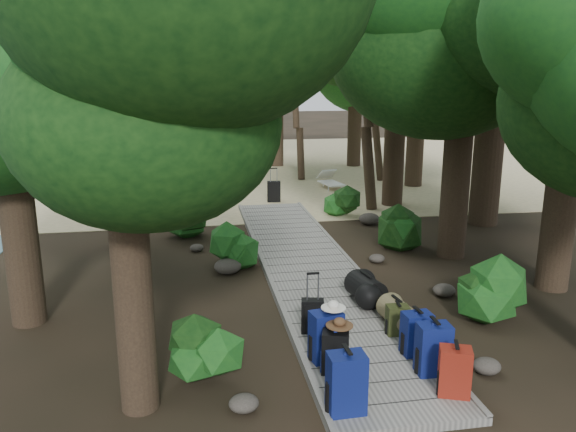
{
  "coord_description": "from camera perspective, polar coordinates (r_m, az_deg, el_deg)",
  "views": [
    {
      "loc": [
        -2.45,
        -10.44,
        4.08
      ],
      "look_at": [
        -0.3,
        1.84,
        1.0
      ],
      "focal_mm": 35.0,
      "sensor_mm": 36.0,
      "label": 1
    }
  ],
  "objects": [
    {
      "name": "ground",
      "position": [
        11.47,
        3.09,
        -6.98
      ],
      "size": [
        120.0,
        120.0,
        0.0
      ],
      "primitive_type": "plane",
      "color": "#2D2116",
      "rests_on": "ground"
    },
    {
      "name": "sand_beach",
      "position": [
        26.86,
        -4.6,
        5.11
      ],
      "size": [
        40.0,
        22.0,
        0.02
      ],
      "primitive_type": "cube",
      "color": "beige",
      "rests_on": "ground"
    },
    {
      "name": "boardwalk",
      "position": [
        12.37,
        2.05,
        -5.1
      ],
      "size": [
        2.0,
        12.0,
        0.12
      ],
      "primitive_type": "cube",
      "color": "gray",
      "rests_on": "ground"
    },
    {
      "name": "backpack_left_a",
      "position": [
        7.06,
        5.96,
        -16.25
      ],
      "size": [
        0.46,
        0.33,
        0.85
      ],
      "primitive_type": null,
      "rotation": [
        0.0,
        0.0,
        0.03
      ],
      "color": "navy",
      "rests_on": "boardwalk"
    },
    {
      "name": "backpack_left_b",
      "position": [
        7.92,
        4.83,
        -13.4
      ],
      "size": [
        0.42,
        0.35,
        0.67
      ],
      "primitive_type": null,
      "rotation": [
        0.0,
        0.0,
        -0.3
      ],
      "color": "black",
      "rests_on": "boardwalk"
    },
    {
      "name": "backpack_left_c",
      "position": [
        8.2,
        3.89,
        -11.81
      ],
      "size": [
        0.49,
        0.39,
        0.81
      ],
      "primitive_type": null,
      "rotation": [
        0.0,
        0.0,
        0.2
      ],
      "color": "navy",
      "rests_on": "boardwalk"
    },
    {
      "name": "backpack_right_a",
      "position": [
        7.69,
        16.58,
        -14.68
      ],
      "size": [
        0.47,
        0.4,
        0.71
      ],
      "primitive_type": null,
      "rotation": [
        0.0,
        0.0,
        -0.36
      ],
      "color": "maroon",
      "rests_on": "boardwalk"
    },
    {
      "name": "backpack_right_b",
      "position": [
        8.1,
        14.56,
        -12.69
      ],
      "size": [
        0.45,
        0.33,
        0.79
      ],
      "primitive_type": null,
      "rotation": [
        0.0,
        0.0,
        -0.04
      ],
      "color": "navy",
      "rests_on": "boardwalk"
    },
    {
      "name": "backpack_right_c",
      "position": [
        8.58,
        12.94,
        -11.34
      ],
      "size": [
        0.43,
        0.32,
        0.71
      ],
      "primitive_type": null,
      "rotation": [
        0.0,
        0.0,
        0.05
      ],
      "color": "navy",
      "rests_on": "boardwalk"
    },
    {
      "name": "backpack_right_d",
      "position": [
        9.17,
        11.06,
        -10.17
      ],
      "size": [
        0.36,
        0.27,
        0.52
      ],
      "primitive_type": null,
      "rotation": [
        0.0,
        0.0,
        -0.08
      ],
      "color": "#2E3915",
      "rests_on": "boardwalk"
    },
    {
      "name": "duffel_right_khaki",
      "position": [
        9.53,
        10.93,
        -9.55
      ],
      "size": [
        0.5,
        0.68,
        0.42
      ],
      "primitive_type": null,
      "rotation": [
        0.0,
        0.0,
        0.12
      ],
      "color": "olive",
      "rests_on": "boardwalk"
    },
    {
      "name": "duffel_right_black",
      "position": [
        10.34,
        7.89,
        -7.31
      ],
      "size": [
        0.63,
        0.86,
        0.49
      ],
      "primitive_type": null,
      "rotation": [
        0.0,
        0.0,
        0.19
      ],
      "color": "black",
      "rests_on": "boardwalk"
    },
    {
      "name": "suitcase_on_boardwalk",
      "position": [
        9.07,
        2.5,
        -10.1
      ],
      "size": [
        0.39,
        0.27,
        0.55
      ],
      "primitive_type": null,
      "rotation": [
        0.0,
        0.0,
        -0.21
      ],
      "color": "black",
      "rests_on": "boardwalk"
    },
    {
      "name": "lone_suitcase_on_sand",
      "position": [
        18.85,
        -1.45,
        2.5
      ],
      "size": [
        0.46,
        0.3,
        0.69
      ],
      "primitive_type": null,
      "rotation": [
        0.0,
        0.0,
        -0.11
      ],
      "color": "black",
      "rests_on": "sand_beach"
    },
    {
      "name": "hat_brown",
      "position": [
        7.8,
        5.26,
        -10.66
      ],
      "size": [
        0.38,
        0.38,
        0.11
      ],
      "primitive_type": null,
      "color": "#51351E",
      "rests_on": "backpack_left_b"
    },
    {
      "name": "hat_white",
      "position": [
        7.98,
        4.64,
        -8.92
      ],
      "size": [
        0.35,
        0.35,
        0.12
      ],
      "primitive_type": null,
      "color": "silver",
      "rests_on": "backpack_left_c"
    },
    {
      "name": "kayak",
      "position": [
        20.71,
        -12.52,
        2.69
      ],
      "size": [
        0.78,
        3.19,
        0.32
      ],
      "primitive_type": "ellipsoid",
      "rotation": [
        0.0,
        0.0,
        0.03
      ],
      "color": "red",
      "rests_on": "sand_beach"
    },
    {
      "name": "sun_lounger",
      "position": [
        21.23,
        4.45,
        3.66
      ],
      "size": [
        0.96,
        2.01,
        0.62
      ],
      "primitive_type": null,
      "rotation": [
        0.0,
        0.0,
        0.18
      ],
      "color": "silver",
      "rests_on": "sand_beach"
    },
    {
      "name": "tree_right_c",
      "position": [
        13.18,
        17.52,
        15.22
      ],
      "size": [
        5.23,
        5.23,
        9.06
      ],
      "primitive_type": null,
      "color": "black",
      "rests_on": "ground"
    },
    {
      "name": "tree_right_d",
      "position": [
        16.66,
        20.78,
        18.94
      ],
      "size": [
        6.32,
        6.32,
        11.59
      ],
      "primitive_type": null,
      "color": "black",
      "rests_on": "ground"
    },
    {
      "name": "tree_right_e",
      "position": [
        18.38,
        11.17,
        15.81
      ],
      "size": [
        5.31,
        5.31,
        9.56
      ],
      "primitive_type": null,
      "color": "black",
      "rests_on": "ground"
    },
    {
      "name": "tree_right_f",
      "position": [
        21.96,
        13.24,
        15.23
      ],
      "size": [
        5.3,
        5.3,
        9.47
      ],
      "primitive_type": null,
      "color": "black",
      "rests_on": "ground"
    },
    {
      "name": "tree_left_a",
      "position": [
        6.67,
        -16.49,
        7.4
      ],
      "size": [
        4.07,
        4.07,
        6.78
      ],
      "primitive_type": null,
      "color": "black",
      "rests_on": "ground"
    },
    {
      "name": "tree_left_b",
      "position": [
        9.95,
        -27.07,
        12.06
      ],
      "size": [
        4.47,
        4.47,
        8.04
      ],
      "primitive_type": null,
      "color": "black",
      "rests_on": "ground"
    },
    {
      "name": "tree_left_c",
      "position": [
        14.23,
        -17.57,
        12.95
      ],
      "size": [
        4.61,
        4.61,
        8.01
      ],
      "primitive_type": null,
      "color": "black",
      "rests_on": "ground"
    },
    {
      "name": "tree_back_a",
      "position": [
        25.79,
        -7.6,
        14.29
      ],
      "size": [
        4.99,
        4.99,
        8.64
      ],
      "primitive_type": null,
      "color": "black",
      "rests_on": "ground"
    },
    {
      "name": "tree_back_b",
      "position": [
        26.52,
        -1.23,
        15.39
      ],
      "size": [
        5.36,
        5.36,
        9.57
      ],
      "primitive_type": null,
      "color": "black",
      "rests_on": "ground"
    },
    {
      "name": "tree_back_c",
      "position": [
        26.66,
        6.94,
        14.79
      ],
      "size": [
        5.06,
        5.06,
        9.1
      ],
      "primitive_type": null,
      "color": "black",
      "rests_on": "ground"
    },
    {
      "name": "tree_back_d",
      "position": [
        25.47,
        -16.6,
        13.9
      ],
      "size": [
        5.21,
        5.21,
        8.68
      ],
      "primitive_type": null,
      "color": "black",
      "rests_on": "ground"
    },
    {
      "name": "palm_right_a",
      "position": [
        17.86,
        9.08,
        13.12
      ],
      "size": [
        4.57,
        4.57,
        7.79
      ],
      "primitive_type": null,
      "color": "#134413",
      "rests_on": "ground"
    },
    {
      "name": "palm_right_b",
      "position": [
        23.04,
        9.5,
        12.95
      ],
      "size": [
        3.92,
        3.92,
        7.57
      ],
      "primitive_type": null,
      "color": "#134413",
      "rests_on": "ground"
    },
    {
      "name": "palm_right_c",
      "position": [
        22.96,
        1.86,
        11.55
      ],
      "size": [
        3.96,
        3.96,
        6.3
      ],
      "primitive_type": null,
      "color": "#134413",
      "rests_on": "ground"
    },
    {
      "name": "palm_left_a",
      "position": [
        16.97,
        -16.15,
        10.97
      ],
      "size": [
        4.25,
        4.25,
        6.76
      ],
      "primitive_type": null,
      "color": "#134413",
      "rests_on": "ground"
    },
    {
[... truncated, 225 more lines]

